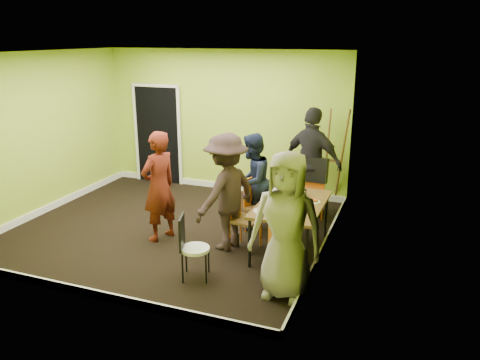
# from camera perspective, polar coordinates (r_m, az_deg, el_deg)

# --- Properties ---
(ground) EXTENTS (5.00, 5.00, 0.00)m
(ground) POSITION_cam_1_polar(r_m,az_deg,el_deg) (7.82, -8.22, -5.84)
(ground) COLOR black
(ground) RESTS_ON ground
(room_walls) EXTENTS (5.04, 4.54, 2.82)m
(room_walls) POSITION_cam_1_polar(r_m,az_deg,el_deg) (7.54, -8.54, 1.22)
(room_walls) COLOR #A3C031
(room_walls) RESTS_ON ground
(dining_table) EXTENTS (0.90, 1.50, 0.75)m
(dining_table) POSITION_cam_1_polar(r_m,az_deg,el_deg) (6.75, 6.28, -3.22)
(dining_table) COLOR black
(dining_table) RESTS_ON ground
(chair_left_far) EXTENTS (0.47, 0.47, 0.88)m
(chair_left_far) POSITION_cam_1_polar(r_m,az_deg,el_deg) (7.48, 1.90, -2.66)
(chair_left_far) COLOR orange
(chair_left_far) RESTS_ON ground
(chair_left_near) EXTENTS (0.46, 0.46, 0.98)m
(chair_left_near) POSITION_cam_1_polar(r_m,az_deg,el_deg) (6.88, 0.08, -4.02)
(chair_left_near) COLOR orange
(chair_left_near) RESTS_ON ground
(chair_back_end) EXTENTS (0.48, 0.56, 1.08)m
(chair_back_end) POSITION_cam_1_polar(r_m,az_deg,el_deg) (7.98, 8.92, 0.43)
(chair_back_end) COLOR orange
(chair_back_end) RESTS_ON ground
(chair_front_end) EXTENTS (0.44, 0.44, 0.85)m
(chair_front_end) POSITION_cam_1_polar(r_m,az_deg,el_deg) (5.96, 5.34, -8.33)
(chair_front_end) COLOR orange
(chair_front_end) RESTS_ON ground
(chair_bentwood) EXTENTS (0.43, 0.42, 0.86)m
(chair_bentwood) POSITION_cam_1_polar(r_m,az_deg,el_deg) (6.10, -6.05, -7.78)
(chair_bentwood) COLOR black
(chair_bentwood) RESTS_ON ground
(easel) EXTENTS (0.74, 0.69, 1.84)m
(easel) POSITION_cam_1_polar(r_m,az_deg,el_deg) (8.67, 10.69, 2.67)
(easel) COLOR brown
(easel) RESTS_ON ground
(plate_near_left) EXTENTS (0.26, 0.26, 0.01)m
(plate_near_left) POSITION_cam_1_polar(r_m,az_deg,el_deg) (7.23, 4.72, -1.26)
(plate_near_left) COLOR white
(plate_near_left) RESTS_ON dining_table
(plate_near_right) EXTENTS (0.26, 0.26, 0.01)m
(plate_near_right) POSITION_cam_1_polar(r_m,az_deg,el_deg) (6.39, 2.79, -3.77)
(plate_near_right) COLOR white
(plate_near_right) RESTS_ON dining_table
(plate_far_back) EXTENTS (0.25, 0.25, 0.01)m
(plate_far_back) POSITION_cam_1_polar(r_m,az_deg,el_deg) (7.18, 7.01, -1.46)
(plate_far_back) COLOR white
(plate_far_back) RESTS_ON dining_table
(plate_far_front) EXTENTS (0.25, 0.25, 0.01)m
(plate_far_front) POSITION_cam_1_polar(r_m,az_deg,el_deg) (6.27, 5.59, -4.25)
(plate_far_front) COLOR white
(plate_far_front) RESTS_ON dining_table
(plate_wall_back) EXTENTS (0.22, 0.22, 0.01)m
(plate_wall_back) POSITION_cam_1_polar(r_m,az_deg,el_deg) (6.80, 8.86, -2.63)
(plate_wall_back) COLOR white
(plate_wall_back) RESTS_ON dining_table
(plate_wall_front) EXTENTS (0.26, 0.26, 0.01)m
(plate_wall_front) POSITION_cam_1_polar(r_m,az_deg,el_deg) (6.50, 7.86, -3.52)
(plate_wall_front) COLOR white
(plate_wall_front) RESTS_ON dining_table
(thermos) EXTENTS (0.07, 0.07, 0.23)m
(thermos) POSITION_cam_1_polar(r_m,az_deg,el_deg) (6.66, 6.27, -1.93)
(thermos) COLOR white
(thermos) RESTS_ON dining_table
(blue_bottle) EXTENTS (0.08, 0.08, 0.20)m
(blue_bottle) POSITION_cam_1_polar(r_m,az_deg,el_deg) (6.32, 7.30, -3.22)
(blue_bottle) COLOR #1722B0
(blue_bottle) RESTS_ON dining_table
(orange_bottle) EXTENTS (0.03, 0.03, 0.07)m
(orange_bottle) POSITION_cam_1_polar(r_m,az_deg,el_deg) (6.88, 6.03, -2.02)
(orange_bottle) COLOR orange
(orange_bottle) RESTS_ON dining_table
(glass_mid) EXTENTS (0.06, 0.06, 0.09)m
(glass_mid) POSITION_cam_1_polar(r_m,az_deg,el_deg) (6.90, 5.75, -1.88)
(glass_mid) COLOR black
(glass_mid) RESTS_ON dining_table
(glass_back) EXTENTS (0.06, 0.06, 0.10)m
(glass_back) POSITION_cam_1_polar(r_m,az_deg,el_deg) (7.04, 7.89, -1.52)
(glass_back) COLOR black
(glass_back) RESTS_ON dining_table
(glass_front) EXTENTS (0.06, 0.06, 0.09)m
(glass_front) POSITION_cam_1_polar(r_m,az_deg,el_deg) (6.32, 6.13, -3.67)
(glass_front) COLOR black
(glass_front) RESTS_ON dining_table
(cup_a) EXTENTS (0.13, 0.13, 0.10)m
(cup_a) POSITION_cam_1_polar(r_m,az_deg,el_deg) (6.60, 4.14, -2.68)
(cup_a) COLOR white
(cup_a) RESTS_ON dining_table
(cup_b) EXTENTS (0.09, 0.09, 0.09)m
(cup_b) POSITION_cam_1_polar(r_m,az_deg,el_deg) (6.73, 7.20, -2.45)
(cup_b) COLOR white
(cup_b) RESTS_ON dining_table
(person_standing) EXTENTS (0.59, 0.72, 1.70)m
(person_standing) POSITION_cam_1_polar(r_m,az_deg,el_deg) (7.18, -9.85, -0.78)
(person_standing) COLOR #54180E
(person_standing) RESTS_ON ground
(person_left_far) EXTENTS (0.68, 0.83, 1.57)m
(person_left_far) POSITION_cam_1_polar(r_m,az_deg,el_deg) (7.56, 1.46, -0.17)
(person_left_far) COLOR #151C36
(person_left_far) RESTS_ON ground
(person_left_near) EXTENTS (0.99, 1.27, 1.73)m
(person_left_near) POSITION_cam_1_polar(r_m,az_deg,el_deg) (6.78, -1.69, -1.49)
(person_left_near) COLOR black
(person_left_near) RESTS_ON ground
(person_back_end) EXTENTS (1.21, 0.80, 1.90)m
(person_back_end) POSITION_cam_1_polar(r_m,az_deg,el_deg) (8.12, 8.78, 2.10)
(person_back_end) COLOR black
(person_back_end) RESTS_ON ground
(person_front_end) EXTENTS (0.90, 0.61, 1.81)m
(person_front_end) POSITION_cam_1_polar(r_m,az_deg,el_deg) (5.53, 5.67, -5.61)
(person_front_end) COLOR gray
(person_front_end) RESTS_ON ground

